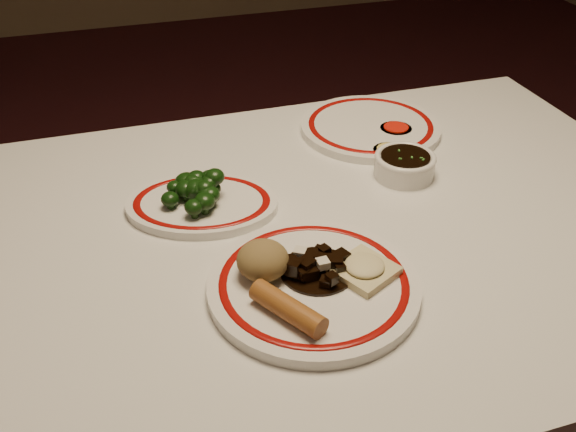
% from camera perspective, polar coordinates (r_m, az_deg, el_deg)
% --- Properties ---
extents(dining_table, '(1.20, 0.90, 0.75)m').
position_cam_1_polar(dining_table, '(1.11, 4.94, -4.24)').
color(dining_table, white).
rests_on(dining_table, ground).
extents(main_plate, '(0.30, 0.30, 0.02)m').
position_cam_1_polar(main_plate, '(0.91, 2.29, -6.17)').
color(main_plate, white).
rests_on(main_plate, dining_table).
extents(rice_mound, '(0.07, 0.07, 0.05)m').
position_cam_1_polar(rice_mound, '(0.90, -2.25, -3.94)').
color(rice_mound, olive).
rests_on(rice_mound, main_plate).
extents(spring_roll, '(0.08, 0.11, 0.03)m').
position_cam_1_polar(spring_roll, '(0.84, -0.01, -8.20)').
color(spring_roll, '#975B25').
rests_on(spring_roll, main_plate).
extents(fried_wonton, '(0.10, 0.10, 0.02)m').
position_cam_1_polar(fried_wonton, '(0.91, 6.80, -4.66)').
color(fried_wonton, beige).
rests_on(fried_wonton, main_plate).
extents(stirfry_heap, '(0.11, 0.11, 0.03)m').
position_cam_1_polar(stirfry_heap, '(0.91, 2.54, -4.51)').
color(stirfry_heap, black).
rests_on(stirfry_heap, main_plate).
extents(broccoli_plate, '(0.30, 0.28, 0.02)m').
position_cam_1_polar(broccoli_plate, '(1.08, -7.65, 1.06)').
color(broccoli_plate, white).
rests_on(broccoli_plate, dining_table).
extents(broccoli_pile, '(0.11, 0.11, 0.05)m').
position_cam_1_polar(broccoli_pile, '(1.07, -7.97, 2.37)').
color(broccoli_pile, '#23471C').
rests_on(broccoli_pile, broccoli_plate).
extents(soy_bowl, '(0.11, 0.11, 0.04)m').
position_cam_1_polar(soy_bowl, '(1.18, 10.31, 4.40)').
color(soy_bowl, white).
rests_on(soy_bowl, dining_table).
extents(sweet_sour_dish, '(0.06, 0.06, 0.02)m').
position_cam_1_polar(sweet_sour_dish, '(1.33, 9.55, 7.45)').
color(sweet_sour_dish, white).
rests_on(sweet_sour_dish, dining_table).
extents(mustard_dish, '(0.06, 0.06, 0.02)m').
position_cam_1_polar(mustard_dish, '(1.24, 9.02, 5.54)').
color(mustard_dish, white).
rests_on(mustard_dish, dining_table).
extents(far_plate, '(0.32, 0.32, 0.02)m').
position_cam_1_polar(far_plate, '(1.33, 7.33, 7.86)').
color(far_plate, white).
rests_on(far_plate, dining_table).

